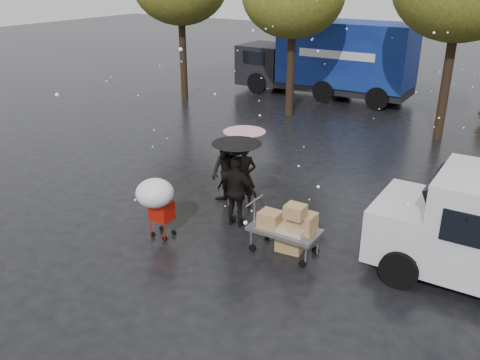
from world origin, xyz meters
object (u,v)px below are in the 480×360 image
Objects in this scene: person_black at (237,191)px; shopping_cart at (156,196)px; vendor_cart at (288,224)px; person_pink at (244,176)px; blue_truck at (329,59)px.

person_black is 1.19× the size of shopping_cart.
person_pink is at bearing 142.88° from vendor_cart.
person_pink is 0.96× the size of person_black.
blue_truck reaches higher than person_pink.
person_black is 1.73m from vendor_cart.
person_pink is 2.63m from shopping_cart.
shopping_cart is at bearing -122.00° from person_pink.
person_pink is 0.20× the size of blue_truck.
person_black reaches higher than vendor_cart.
person_black is (0.41, -1.00, 0.03)m from person_pink.
person_black is at bearing 53.27° from shopping_cart.
shopping_cart is at bearing -160.72° from vendor_cart.
vendor_cart is (1.64, -0.56, -0.14)m from person_black.
blue_truck is (-2.31, 14.93, 0.69)m from shopping_cart.
shopping_cart is (-2.78, -0.97, 0.34)m from vendor_cart.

